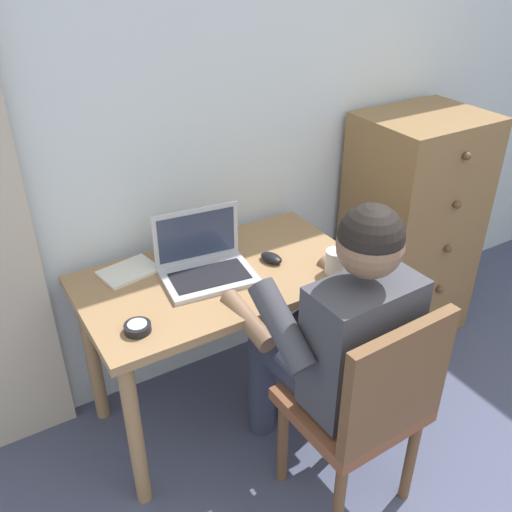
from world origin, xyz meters
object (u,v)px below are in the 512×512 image
object	(u,v)px
dresser	(411,228)
computer_mouse	(271,258)
coffee_mug	(336,261)
notebook_pad	(129,271)
desk	(221,298)
chair	(367,405)
person_seated	(335,333)
desk_clock	(138,328)
laptop	(204,262)

from	to	relation	value
dresser	computer_mouse	world-z (taller)	dresser
coffee_mug	notebook_pad	bearing A→B (deg)	149.17
desk	computer_mouse	xyz separation A→B (m)	(0.22, -0.02, 0.13)
dresser	chair	size ratio (longest dim) A/B	1.29
person_seated	computer_mouse	world-z (taller)	person_seated
dresser	computer_mouse	size ratio (longest dim) A/B	11.37
desk	coffee_mug	size ratio (longest dim) A/B	8.97
coffee_mug	computer_mouse	bearing A→B (deg)	130.83
person_seated	coffee_mug	world-z (taller)	person_seated
desk_clock	coffee_mug	xyz separation A→B (m)	(0.78, -0.05, 0.03)
laptop	coffee_mug	size ratio (longest dim) A/B	3.07
desk	laptop	world-z (taller)	laptop
dresser	chair	world-z (taller)	dresser
person_seated	coffee_mug	distance (m)	0.34
laptop	desk_clock	bearing A→B (deg)	-149.82
desk	computer_mouse	distance (m)	0.25
laptop	notebook_pad	world-z (taller)	laptop
laptop	notebook_pad	xyz separation A→B (m)	(-0.25, 0.16, -0.05)
desk	chair	bearing A→B (deg)	-73.83
laptop	computer_mouse	world-z (taller)	laptop
computer_mouse	chair	bearing A→B (deg)	-107.07
dresser	coffee_mug	bearing A→B (deg)	-157.16
desk	laptop	xyz separation A→B (m)	(-0.05, 0.03, 0.17)
dresser	coffee_mug	distance (m)	0.81
desk	dresser	xyz separation A→B (m)	(1.11, 0.09, -0.03)
computer_mouse	desk	bearing A→B (deg)	159.12
laptop	coffee_mug	xyz separation A→B (m)	(0.43, -0.25, -0.00)
dresser	laptop	bearing A→B (deg)	-177.39
dresser	person_seated	bearing A→B (deg)	-148.58
computer_mouse	notebook_pad	size ratio (longest dim) A/B	0.48
desk_clock	coffee_mug	world-z (taller)	coffee_mug
desk	desk_clock	xyz separation A→B (m)	(-0.40, -0.17, 0.13)
desk	notebook_pad	size ratio (longest dim) A/B	5.13
person_seated	chair	bearing A→B (deg)	-88.09
chair	coffee_mug	bearing A→B (deg)	66.30
laptop	desk_clock	xyz separation A→B (m)	(-0.35, -0.20, -0.04)
chair	coffee_mug	xyz separation A→B (m)	(0.19, 0.44, 0.27)
chair	laptop	bearing A→B (deg)	109.06
desk	dresser	size ratio (longest dim) A/B	0.95
dresser	notebook_pad	bearing A→B (deg)	175.78
computer_mouse	notebook_pad	distance (m)	0.56
notebook_pad	person_seated	bearing A→B (deg)	-64.36
notebook_pad	coffee_mug	xyz separation A→B (m)	(0.68, -0.41, 0.04)
chair	person_seated	world-z (taller)	person_seated
computer_mouse	desk_clock	bearing A→B (deg)	178.65
coffee_mug	person_seated	bearing A→B (deg)	-127.67
desk_clock	notebook_pad	size ratio (longest dim) A/B	0.43
notebook_pad	laptop	bearing A→B (deg)	-42.33
laptop	notebook_pad	bearing A→B (deg)	147.94
chair	computer_mouse	distance (m)	0.68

